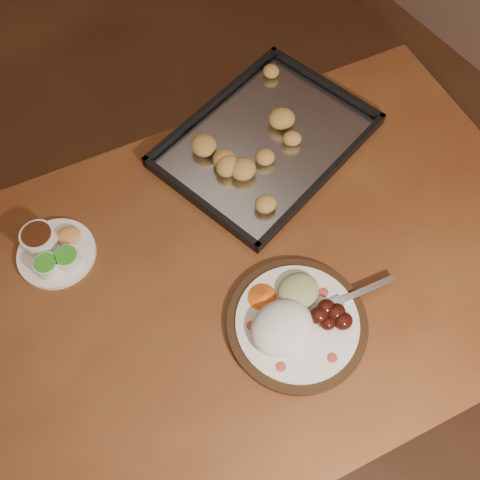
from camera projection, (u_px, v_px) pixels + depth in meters
ground at (123, 342)px, 1.88m from camera, size 4.00×4.00×0.00m
dining_table at (233, 295)px, 1.26m from camera, size 1.62×1.13×0.75m
dinner_plate at (294, 321)px, 1.11m from camera, size 0.38×0.30×0.07m
condiment_saucer at (53, 250)px, 1.19m from camera, size 0.17×0.17×0.06m
baking_tray at (266, 140)px, 1.34m from camera, size 0.58×0.48×0.05m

